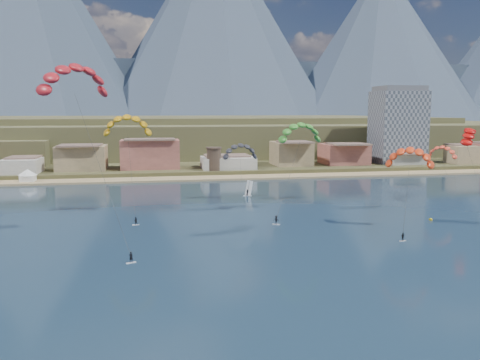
% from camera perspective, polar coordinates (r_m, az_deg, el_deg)
% --- Properties ---
extents(ground, '(2400.00, 2400.00, 0.00)m').
position_cam_1_polar(ground, '(69.55, 4.79, -11.89)').
color(ground, black).
rests_on(ground, ground).
extents(beach, '(2200.00, 12.00, 0.90)m').
position_cam_1_polar(beach, '(171.57, -4.39, 0.20)').
color(beach, tan).
rests_on(beach, ground).
extents(land, '(2200.00, 900.00, 4.00)m').
position_cam_1_polar(land, '(623.77, -8.69, 5.82)').
color(land, '#4C4629').
rests_on(land, ground).
extents(foothills, '(940.00, 210.00, 18.00)m').
position_cam_1_polar(foothills, '(298.55, -2.61, 5.27)').
color(foothills, brown).
rests_on(foothills, ground).
extents(mountain_ridge, '(2060.00, 480.00, 400.00)m').
position_cam_1_polar(mountain_ridge, '(895.72, -10.37, 16.09)').
color(mountain_ridge, '#324153').
rests_on(mountain_ridge, ground).
extents(town, '(400.00, 24.00, 12.00)m').
position_cam_1_polar(town, '(187.15, -17.22, 2.91)').
color(town, beige).
rests_on(town, ground).
extents(apartment_tower, '(20.00, 16.00, 32.00)m').
position_cam_1_polar(apartment_tower, '(216.76, 18.00, 6.14)').
color(apartment_tower, gray).
rests_on(apartment_tower, ground).
extents(watchtower, '(5.82, 5.82, 8.60)m').
position_cam_1_polar(watchtower, '(179.31, -3.08, 2.52)').
color(watchtower, '#47382D').
rests_on(watchtower, ground).
extents(kitesurfer_red, '(16.87, 19.10, 34.21)m').
position_cam_1_polar(kitesurfer_red, '(89.90, -18.90, 11.56)').
color(kitesurfer_red, silver).
rests_on(kitesurfer_red, ground).
extents(kitesurfer_yellow, '(11.22, 12.49, 24.29)m').
position_cam_1_polar(kitesurfer_yellow, '(111.92, -13.07, 6.60)').
color(kitesurfer_yellow, silver).
rests_on(kitesurfer_yellow, ground).
extents(kitesurfer_orange, '(11.96, 14.19, 18.95)m').
position_cam_1_polar(kitesurfer_orange, '(103.61, 19.30, 2.87)').
color(kitesurfer_orange, silver).
rests_on(kitesurfer_orange, ground).
extents(kitesurfer_green, '(14.59, 13.92, 23.46)m').
position_cam_1_polar(kitesurfer_green, '(113.00, 7.05, 5.82)').
color(kitesurfer_green, silver).
rests_on(kitesurfer_green, ground).
extents(distant_kite_dark, '(9.63, 6.00, 17.17)m').
position_cam_1_polar(distant_kite_dark, '(127.93, 0.03, 3.69)').
color(distant_kite_dark, '#262626').
rests_on(distant_kite_dark, ground).
extents(distant_kite_orange, '(7.83, 8.19, 15.99)m').
position_cam_1_polar(distant_kite_orange, '(147.07, 22.64, 3.27)').
color(distant_kite_orange, '#262626').
rests_on(distant_kite_orange, ground).
extents(distant_kite_red, '(8.85, 10.17, 20.98)m').
position_cam_1_polar(distant_kite_red, '(138.20, 25.09, 4.93)').
color(distant_kite_red, '#262626').
rests_on(distant_kite_red, ground).
extents(windsurfer, '(2.53, 2.78, 4.36)m').
position_cam_1_polar(windsurfer, '(136.75, 0.95, -1.32)').
color(windsurfer, silver).
rests_on(windsurfer, ground).
extents(buoy, '(0.75, 0.75, 0.75)m').
position_cam_1_polar(buoy, '(114.77, 21.44, -4.35)').
color(buoy, yellow).
rests_on(buoy, ground).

